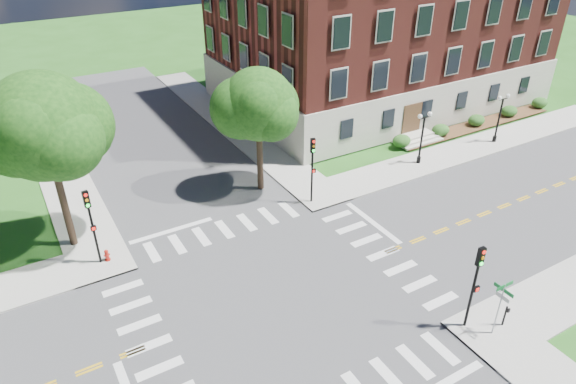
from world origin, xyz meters
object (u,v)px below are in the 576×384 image
traffic_signal_nw (91,218)px  street_sign_pole (501,299)px  traffic_signal_ne (312,162)px  twin_lamp_east (500,115)px  fire_hydrant (107,255)px  push_button_post (505,315)px  traffic_signal_se (476,278)px  twin_lamp_west (422,135)px

traffic_signal_nw → street_sign_pole: bearing=-45.1°
traffic_signal_ne → twin_lamp_east: 19.11m
fire_hydrant → twin_lamp_east: bearing=-0.0°
traffic_signal_nw → push_button_post: size_ratio=4.00×
twin_lamp_east → push_button_post: twin_lamp_east is taller
traffic_signal_se → twin_lamp_west: traffic_signal_se is taller
street_sign_pole → push_button_post: street_sign_pole is taller
push_button_post → traffic_signal_se: bearing=150.4°
traffic_signal_nw → twin_lamp_east: size_ratio=1.13×
street_sign_pole → twin_lamp_west: bearing=58.5°
traffic_signal_se → street_sign_pole: size_ratio=1.55×
traffic_signal_ne → fire_hydrant: traffic_signal_ne is taller
twin_lamp_west → push_button_post: (-8.71, -15.57, -1.73)m
traffic_signal_se → traffic_signal_nw: (-14.59, 14.40, 0.00)m
traffic_signal_nw → push_button_post: (16.25, -15.35, -2.39)m
traffic_signal_se → fire_hydrant: bearing=134.6°
traffic_signal_ne → twin_lamp_west: traffic_signal_ne is taller
traffic_signal_se → push_button_post: (1.66, -0.94, -2.39)m
street_sign_pole → traffic_signal_se: bearing=127.0°
traffic_signal_se → fire_hydrant: traffic_signal_se is taller
traffic_signal_se → traffic_signal_ne: 13.95m
traffic_signal_ne → street_sign_pole: 15.04m
push_button_post → fire_hydrant: size_ratio=1.60×
push_button_post → street_sign_pole: bearing=-173.7°
twin_lamp_east → traffic_signal_ne: bearing=-178.8°
traffic_signal_nw → street_sign_pole: 21.81m
traffic_signal_se → twin_lamp_west: (10.37, 14.62, -0.66)m
traffic_signal_ne → traffic_signal_nw: size_ratio=1.00×
push_button_post → traffic_signal_nw: bearing=136.6°
traffic_signal_se → traffic_signal_nw: bearing=135.4°
twin_lamp_west → fire_hydrant: (-24.57, -0.26, -2.06)m
push_button_post → twin_lamp_east: bearing=41.6°
traffic_signal_se → traffic_signal_nw: 20.50m
traffic_signal_se → twin_lamp_east: (18.87, 14.34, -0.66)m
push_button_post → traffic_signal_ne: bearing=97.2°
twin_lamp_east → street_sign_pole: bearing=-139.6°
fire_hydrant → traffic_signal_ne: bearing=-1.7°
traffic_signal_ne → fire_hydrant: size_ratio=6.40×
twin_lamp_east → street_sign_pole: twin_lamp_east is taller
traffic_signal_ne → street_sign_pole: size_ratio=1.55×
twin_lamp_east → fire_hydrant: twin_lamp_east is taller
traffic_signal_ne → traffic_signal_nw: same height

